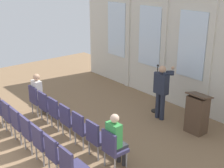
{
  "coord_description": "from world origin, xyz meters",
  "views": [
    {
      "loc": [
        6.44,
        -2.04,
        4.19
      ],
      "look_at": [
        0.23,
        3.1,
        1.28
      ],
      "focal_mm": 49.98,
      "sensor_mm": 36.0,
      "label": 1
    }
  ],
  "objects_px": {
    "chair_r0_c1": "(46,105)",
    "chair_r1_c3": "(31,132)",
    "chair_r1_c0": "(2,108)",
    "chair_r1_c5": "(56,153)",
    "chair_r0_c5": "(96,137)",
    "chair_r1_c1": "(10,115)",
    "audience_r0_c0": "(39,92)",
    "mic_stand": "(156,102)",
    "chair_r0_c3": "(69,119)",
    "lectern": "(197,114)",
    "chair_r1_c2": "(20,123)",
    "chair_r0_c0": "(37,99)",
    "audience_r0_c6": "(116,138)",
    "chair_r0_c2": "(57,111)",
    "chair_r1_c4": "(42,141)",
    "speaker": "(161,88)",
    "chair_r0_c6": "(113,147)",
    "chair_r0_c4": "(82,127)",
    "chair_r1_c6": "(71,165)"
  },
  "relations": [
    {
      "from": "chair_r0_c1",
      "to": "chair_r1_c2",
      "type": "xyz_separation_m",
      "value": [
        0.61,
        -1.09,
        0.0
      ]
    },
    {
      "from": "chair_r0_c3",
      "to": "audience_r0_c6",
      "type": "xyz_separation_m",
      "value": [
        1.82,
        0.08,
        0.2
      ]
    },
    {
      "from": "chair_r0_c0",
      "to": "chair_r1_c4",
      "type": "height_order",
      "value": "same"
    },
    {
      "from": "chair_r0_c0",
      "to": "chair_r0_c4",
      "type": "height_order",
      "value": "same"
    },
    {
      "from": "chair_r0_c2",
      "to": "chair_r1_c6",
      "type": "height_order",
      "value": "same"
    },
    {
      "from": "chair_r0_c1",
      "to": "chair_r0_c6",
      "type": "bearing_deg",
      "value": 0.0
    },
    {
      "from": "audience_r0_c0",
      "to": "chair_r0_c2",
      "type": "xyz_separation_m",
      "value": [
        1.21,
        -0.08,
        -0.2
      ]
    },
    {
      "from": "chair_r0_c3",
      "to": "chair_r1_c1",
      "type": "xyz_separation_m",
      "value": [
        -1.21,
        -1.09,
        0.0
      ]
    },
    {
      "from": "chair_r0_c3",
      "to": "chair_r1_c5",
      "type": "distance_m",
      "value": 1.63
    },
    {
      "from": "chair_r0_c2",
      "to": "chair_r1_c0",
      "type": "bearing_deg",
      "value": -138.12
    },
    {
      "from": "chair_r0_c6",
      "to": "chair_r1_c3",
      "type": "distance_m",
      "value": 2.12
    },
    {
      "from": "mic_stand",
      "to": "chair_r1_c0",
      "type": "distance_m",
      "value": 4.63
    },
    {
      "from": "chair_r1_c0",
      "to": "chair_r1_c3",
      "type": "bearing_deg",
      "value": 0.0
    },
    {
      "from": "chair_r0_c6",
      "to": "chair_r1_c5",
      "type": "relative_size",
      "value": 1.0
    },
    {
      "from": "chair_r0_c4",
      "to": "audience_r0_c0",
      "type": "bearing_deg",
      "value": 178.08
    },
    {
      "from": "mic_stand",
      "to": "chair_r1_c2",
      "type": "bearing_deg",
      "value": -103.33
    },
    {
      "from": "chair_r0_c0",
      "to": "chair_r0_c6",
      "type": "distance_m",
      "value": 3.64
    },
    {
      "from": "chair_r0_c3",
      "to": "chair_r0_c4",
      "type": "relative_size",
      "value": 1.0
    },
    {
      "from": "chair_r0_c0",
      "to": "chair_r1_c0",
      "type": "bearing_deg",
      "value": -90.0
    },
    {
      "from": "audience_r0_c6",
      "to": "chair_r1_c3",
      "type": "bearing_deg",
      "value": -147.29
    },
    {
      "from": "chair_r0_c1",
      "to": "chair_r1_c4",
      "type": "distance_m",
      "value": 2.12
    },
    {
      "from": "chair_r0_c1",
      "to": "chair_r0_c6",
      "type": "xyz_separation_m",
      "value": [
        3.04,
        0.0,
        0.0
      ]
    },
    {
      "from": "chair_r0_c1",
      "to": "chair_r1_c0",
      "type": "distance_m",
      "value": 1.25
    },
    {
      "from": "chair_r1_c4",
      "to": "chair_r1_c5",
      "type": "distance_m",
      "value": 0.61
    },
    {
      "from": "mic_stand",
      "to": "chair_r1_c3",
      "type": "relative_size",
      "value": 1.65
    },
    {
      "from": "speaker",
      "to": "lectern",
      "type": "relative_size",
      "value": 1.43
    },
    {
      "from": "chair_r0_c1",
      "to": "chair_r1_c3",
      "type": "height_order",
      "value": "same"
    },
    {
      "from": "mic_stand",
      "to": "chair_r0_c3",
      "type": "distance_m",
      "value": 3.02
    },
    {
      "from": "chair_r1_c4",
      "to": "mic_stand",
      "type": "bearing_deg",
      "value": 93.49
    },
    {
      "from": "speaker",
      "to": "chair_r0_c6",
      "type": "height_order",
      "value": "speaker"
    },
    {
      "from": "lectern",
      "to": "chair_r0_c5",
      "type": "bearing_deg",
      "value": -105.31
    },
    {
      "from": "chair_r1_c1",
      "to": "chair_r0_c1",
      "type": "bearing_deg",
      "value": 90.0
    },
    {
      "from": "lectern",
      "to": "chair_r1_c3",
      "type": "height_order",
      "value": "lectern"
    },
    {
      "from": "audience_r0_c0",
      "to": "chair_r1_c3",
      "type": "relative_size",
      "value": 1.4
    },
    {
      "from": "chair_r0_c0",
      "to": "audience_r0_c0",
      "type": "xyz_separation_m",
      "value": [
        0.0,
        0.08,
        0.2
      ]
    },
    {
      "from": "audience_r0_c0",
      "to": "mic_stand",
      "type": "bearing_deg",
      "value": 53.11
    },
    {
      "from": "chair_r0_c2",
      "to": "chair_r1_c4",
      "type": "bearing_deg",
      "value": -41.88
    },
    {
      "from": "audience_r0_c0",
      "to": "chair_r1_c0",
      "type": "distance_m",
      "value": 1.19
    },
    {
      "from": "chair_r1_c2",
      "to": "chair_r1_c5",
      "type": "height_order",
      "value": "same"
    },
    {
      "from": "chair_r1_c3",
      "to": "chair_r1_c6",
      "type": "distance_m",
      "value": 1.82
    },
    {
      "from": "chair_r0_c3",
      "to": "audience_r0_c0",
      "type": "bearing_deg",
      "value": 177.44
    },
    {
      "from": "chair_r0_c0",
      "to": "chair_r1_c6",
      "type": "bearing_deg",
      "value": -16.64
    },
    {
      "from": "chair_r1_c1",
      "to": "chair_r1_c5",
      "type": "relative_size",
      "value": 1.0
    },
    {
      "from": "chair_r0_c4",
      "to": "chair_r1_c2",
      "type": "height_order",
      "value": "same"
    },
    {
      "from": "chair_r0_c2",
      "to": "chair_r1_c4",
      "type": "xyz_separation_m",
      "value": [
        1.21,
        -1.09,
        0.0
      ]
    },
    {
      "from": "mic_stand",
      "to": "chair_r0_c0",
      "type": "relative_size",
      "value": 1.65
    },
    {
      "from": "chair_r0_c5",
      "to": "chair_r1_c1",
      "type": "xyz_separation_m",
      "value": [
        -2.43,
        -1.09,
        0.0
      ]
    },
    {
      "from": "audience_r0_c6",
      "to": "chair_r1_c3",
      "type": "distance_m",
      "value": 2.17
    },
    {
      "from": "mic_stand",
      "to": "chair_r0_c4",
      "type": "xyz_separation_m",
      "value": [
        0.25,
        -2.99,
        0.2
      ]
    },
    {
      "from": "chair_r1_c0",
      "to": "chair_r1_c5",
      "type": "height_order",
      "value": "same"
    }
  ]
}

